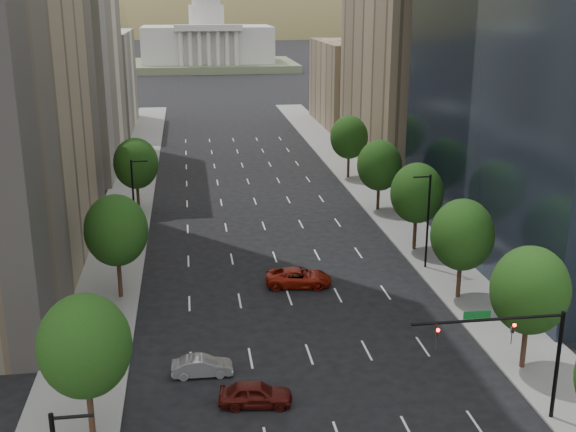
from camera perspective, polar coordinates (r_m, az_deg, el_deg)
name	(u,v)px	position (r m, az deg, el deg)	size (l,w,h in m)	color
sidewalk_left	(112,264)	(69.72, -13.84, -3.74)	(6.00, 200.00, 0.15)	slate
sidewalk_right	(428,249)	(73.14, 11.09, -2.57)	(6.00, 200.00, 0.15)	slate
midrise_cream_left	(63,46)	(109.51, -17.47, 12.78)	(14.00, 30.00, 35.00)	beige
filler_left	(95,80)	(142.80, -15.13, 10.36)	(14.00, 26.00, 18.00)	beige
parking_tan_right	(408,61)	(110.36, 9.53, 12.03)	(14.00, 30.00, 30.00)	#8C7759
filler_right	(356,83)	(142.74, 5.42, 10.46)	(14.00, 26.00, 16.00)	#8C7759
tree_right_1	(530,290)	(49.97, 18.68, -5.62)	(5.20, 5.20, 8.75)	#382316
tree_right_2	(462,235)	(60.24, 13.69, -1.46)	(5.20, 5.20, 8.61)	#382316
tree_right_3	(417,193)	(70.95, 10.21, 1.80)	(5.20, 5.20, 8.89)	#382316
tree_right_4	(379,165)	(84.05, 7.27, 4.01)	(5.20, 5.20, 8.46)	#382316
tree_right_5	(349,137)	(99.18, 4.88, 6.26)	(5.20, 5.20, 8.75)	#382316
tree_left_0	(85,346)	(41.78, -15.85, -9.93)	(5.20, 5.20, 8.75)	#382316
tree_left_1	(116,230)	(60.13, -13.50, -1.13)	(5.20, 5.20, 8.97)	#382316
tree_left_2	(136,163)	(85.23, -12.00, 4.11)	(5.20, 5.20, 8.68)	#382316
streetlight_rn	(427,219)	(66.52, 11.02, -0.22)	(1.70, 0.20, 9.00)	black
streetlight_ln	(134,200)	(72.81, -12.13, 1.22)	(1.70, 0.20, 9.00)	black
traffic_signal	(520,343)	(43.86, 17.95, -9.62)	(9.12, 0.40, 7.38)	black
capitol	(207,44)	(255.26, -6.43, 13.45)	(60.00, 40.00, 35.20)	#596647
foothills	(237,74)	(609.00, -4.06, 11.19)	(720.00, 413.00, 263.00)	olive
car_maroon	(255,394)	(45.59, -2.60, -13.95)	(1.84, 4.56, 1.55)	#430E0B
car_silver	(202,366)	(49.09, -6.84, -11.77)	(1.42, 4.07, 1.34)	gray
car_red_far	(299,277)	(62.70, 0.85, -4.90)	(2.64, 5.73, 1.59)	maroon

